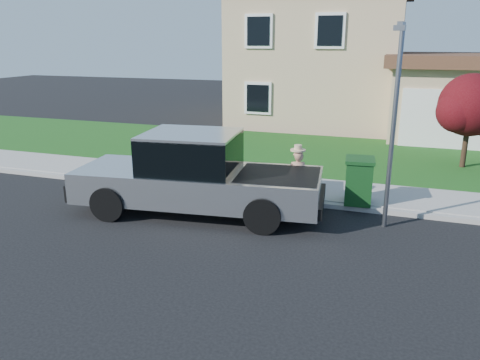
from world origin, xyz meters
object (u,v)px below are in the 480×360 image
(trash_bin, at_px, (359,180))
(street_lamp, at_px, (394,117))
(pickup_truck, at_px, (197,176))
(woman, at_px, (297,177))
(ornamental_tree, at_px, (471,108))

(trash_bin, height_order, street_lamp, street_lamp)
(pickup_truck, xyz_separation_m, trash_bin, (3.82, 1.61, -0.21))
(woman, bearing_deg, street_lamp, 137.19)
(pickup_truck, distance_m, trash_bin, 4.15)
(woman, distance_m, street_lamp, 3.06)
(woman, bearing_deg, trash_bin, 167.74)
(woman, bearing_deg, ornamental_tree, -152.58)
(trash_bin, relative_size, street_lamp, 0.26)
(ornamental_tree, relative_size, street_lamp, 0.68)
(woman, distance_m, trash_bin, 1.58)
(ornamental_tree, xyz_separation_m, trash_bin, (-3.06, -5.00, -1.33))
(woman, bearing_deg, pickup_truck, 10.02)
(pickup_truck, relative_size, ornamental_tree, 2.07)
(woman, height_order, trash_bin, woman)
(ornamental_tree, height_order, street_lamp, street_lamp)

